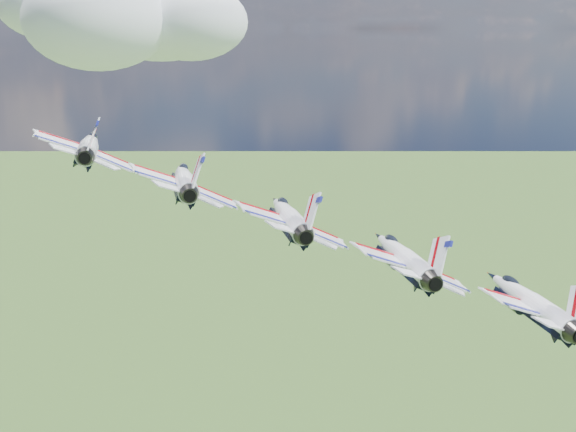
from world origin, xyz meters
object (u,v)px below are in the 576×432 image
object	(u,v)px
jet_0	(89,146)
jet_1	(184,179)
jet_2	(288,216)
jet_4	(528,301)
jet_3	(402,256)

from	to	relation	value
jet_0	jet_1	distance (m)	12.79
jet_1	jet_2	size ratio (longest dim) A/B	1.00
jet_0	jet_4	world-z (taller)	jet_0
jet_2	jet_3	size ratio (longest dim) A/B	1.00
jet_2	jet_4	bearing A→B (deg)	-33.13
jet_0	jet_2	xyz separation A→B (m)	(18.93, -16.09, -6.08)
jet_0	jet_1	world-z (taller)	jet_0
jet_2	jet_4	world-z (taller)	jet_2
jet_4	jet_0	bearing A→B (deg)	146.87
jet_1	jet_3	distance (m)	25.58
jet_2	jet_4	size ratio (longest dim) A/B	1.00
jet_0	jet_3	world-z (taller)	jet_0
jet_3	jet_4	xyz separation A→B (m)	(9.47, -8.04, -3.04)
jet_0	jet_4	bearing A→B (deg)	-33.13
jet_1	jet_4	size ratio (longest dim) A/B	1.00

